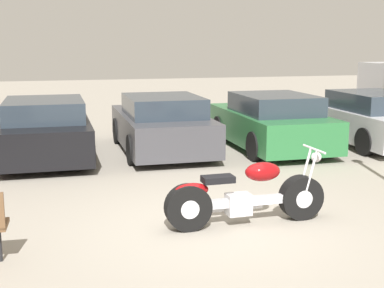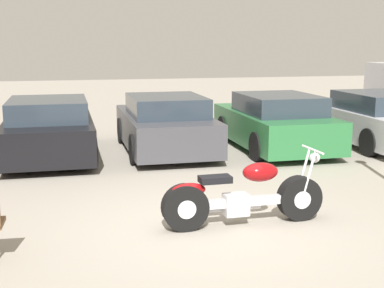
{
  "view_description": "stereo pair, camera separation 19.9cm",
  "coord_description": "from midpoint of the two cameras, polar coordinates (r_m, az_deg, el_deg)",
  "views": [
    {
      "loc": [
        -2.1,
        -6.78,
        2.56
      ],
      "look_at": [
        0.14,
        1.81,
        0.85
      ],
      "focal_mm": 50.0,
      "sensor_mm": 36.0,
      "label": 1
    },
    {
      "loc": [
        -1.91,
        -6.82,
        2.56
      ],
      "look_at": [
        0.14,
        1.81,
        0.85
      ],
      "focal_mm": 50.0,
      "sensor_mm": 36.0,
      "label": 2
    }
  ],
  "objects": [
    {
      "name": "parked_car_silver",
      "position": [
        14.13,
        19.36,
        2.45
      ],
      "size": [
        1.94,
        4.06,
        1.33
      ],
      "color": "#BCBCC1",
      "rests_on": "ground_plane"
    },
    {
      "name": "motorcycle",
      "position": [
        7.58,
        6.11,
        -5.61
      ],
      "size": [
        2.36,
        0.62,
        1.05
      ],
      "color": "black",
      "rests_on": "ground_plane"
    },
    {
      "name": "ground_plane",
      "position": [
        7.54,
        2.93,
        -8.96
      ],
      "size": [
        60.0,
        60.0,
        0.0
      ],
      "primitive_type": "plane",
      "color": "gray"
    },
    {
      "name": "parked_car_dark_grey",
      "position": [
        12.54,
        -2.45,
        2.06
      ],
      "size": [
        1.94,
        4.06,
        1.33
      ],
      "color": "#3D3D42",
      "rests_on": "ground_plane"
    },
    {
      "name": "parked_car_black",
      "position": [
        12.25,
        -14.55,
        1.51
      ],
      "size": [
        1.94,
        4.06,
        1.33
      ],
      "color": "black",
      "rests_on": "ground_plane"
    },
    {
      "name": "parked_car_green",
      "position": [
        13.02,
        9.25,
        2.26
      ],
      "size": [
        1.94,
        4.06,
        1.33
      ],
      "color": "#286B38",
      "rests_on": "ground_plane"
    }
  ]
}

